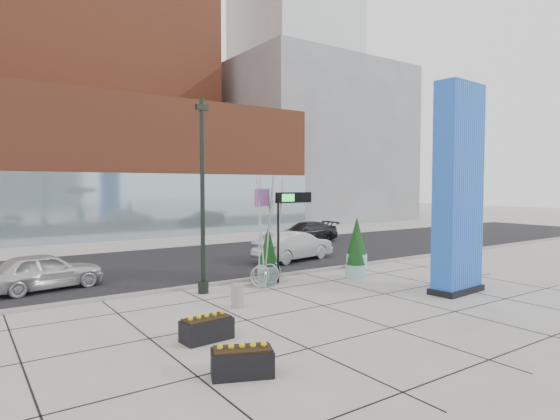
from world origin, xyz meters
TOP-DOWN VIEW (x-y plane):
  - ground at (0.00, 0.00)m, footprint 160.00×160.00m
  - street_asphalt at (0.00, 10.00)m, footprint 80.00×12.00m
  - curb_edge at (0.00, 4.00)m, footprint 80.00×0.30m
  - tower_podium at (1.00, 27.00)m, footprint 34.00×10.00m
  - tower_glass_front at (1.00, 22.20)m, footprint 34.00×0.60m
  - building_grey_parking at (26.00, 32.00)m, footprint 20.00×18.00m
  - building_pale_office at (36.00, 48.00)m, footprint 16.00×16.00m
  - blue_pylon at (6.46, -2.36)m, footprint 2.45×1.26m
  - lamp_post at (-1.54, 3.00)m, footprint 0.46×0.40m
  - public_art_sculpture at (1.30, 3.00)m, footprint 2.20×1.71m
  - concrete_bollard at (-1.50, 0.47)m, footprint 0.40×0.40m
  - overhead_street_sign at (2.41, 2.80)m, footprint 1.78×0.20m
  - round_planter_east at (7.00, 3.60)m, footprint 1.02×1.02m
  - round_planter_mid at (5.20, 1.80)m, footprint 0.88×0.88m
  - round_planter_west at (1.80, 3.60)m, footprint 0.94×0.94m
  - box_planter_north at (-3.80, -1.98)m, footprint 1.37×0.76m
  - box_planter_south at (-4.19, -4.50)m, footprint 1.46×1.12m
  - car_white_west at (-6.38, 6.98)m, footprint 4.53×2.45m
  - car_silver_mid at (5.84, 7.25)m, footprint 5.08×2.68m
  - car_dark_east at (11.32, 13.30)m, footprint 5.07×2.21m

SIDE VIEW (x-z plane):
  - ground at x=0.00m, z-range 0.00..0.00m
  - street_asphalt at x=0.00m, z-range 0.00..0.02m
  - curb_edge at x=0.00m, z-range 0.00..0.12m
  - box_planter_south at x=-4.19m, z-range -0.03..0.69m
  - box_planter_north at x=-3.80m, z-range -0.03..0.70m
  - concrete_bollard at x=-1.50m, z-range 0.00..0.78m
  - car_dark_east at x=11.32m, z-range 0.00..1.45m
  - car_white_west at x=-6.38m, z-range 0.00..1.46m
  - car_silver_mid at x=5.84m, z-range 0.00..1.59m
  - round_planter_mid at x=5.20m, z-range -0.06..2.13m
  - round_planter_west at x=1.80m, z-range -0.06..2.29m
  - public_art_sculpture at x=1.30m, z-range -1.06..3.41m
  - round_planter_east at x=7.00m, z-range -0.07..2.48m
  - tower_glass_front at x=1.00m, z-range 0.00..5.00m
  - lamp_post at x=-1.54m, z-range -0.66..6.66m
  - overhead_street_sign at x=2.41m, z-range 1.36..5.14m
  - blue_pylon at x=6.46m, z-range -0.13..7.75m
  - tower_podium at x=1.00m, z-range 0.00..11.00m
  - building_grey_parking at x=26.00m, z-range 0.00..18.00m
  - building_pale_office at x=36.00m, z-range 0.00..55.00m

